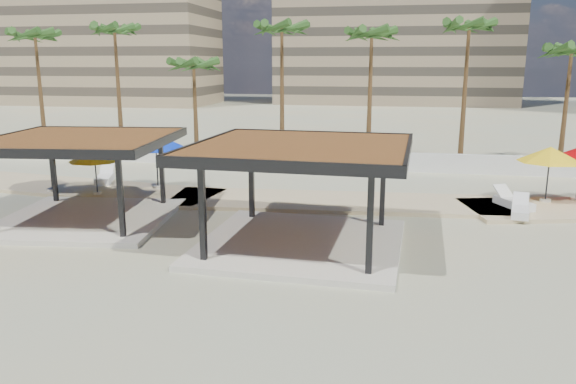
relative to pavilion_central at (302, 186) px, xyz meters
name	(u,v)px	position (x,y,z in m)	size (l,w,h in m)	color
ground	(260,246)	(-1.50, -0.34, -2.30)	(200.00, 200.00, 0.00)	tan
promenade	(336,199)	(0.50, 7.33, -2.24)	(44.45, 7.97, 0.24)	#C6B284
boundary_wall	(319,159)	(-1.50, 15.66, -1.70)	(56.00, 0.30, 1.20)	silver
building_west	(105,8)	(-43.50, 67.66, 12.97)	(34.00, 16.00, 32.40)	#937F60
building_mid	(396,15)	(2.50, 77.66, 11.97)	(38.00, 16.00, 30.40)	#847259
pavilion_central	(302,186)	(0.00, 0.00, 0.00)	(7.93, 7.93, 3.86)	beige
pavilion_west	(82,171)	(-9.65, 1.57, -0.11)	(8.01, 8.01, 3.67)	beige
umbrella_a	(48,145)	(-14.04, 5.86, 0.28)	(3.57, 3.57, 2.80)	beige
umbrella_b	(95,155)	(-11.40, 5.66, -0.14)	(3.32, 3.32, 2.30)	beige
umbrella_e	(550,155)	(10.44, 8.28, 0.15)	(3.60, 3.60, 2.64)	beige
umbrella_f	(156,141)	(-8.96, 7.54, 0.36)	(3.69, 3.69, 2.89)	beige
lounger_a	(105,178)	(-12.50, 8.45, -1.91)	(1.47, 2.45, 0.88)	silver
lounger_b	(520,210)	(8.75, 5.51, -1.93)	(1.08, 2.21, 0.80)	silver
lounger_c	(513,202)	(8.71, 6.90, -1.92)	(1.64, 2.34, 0.85)	silver
palm_a	(35,40)	(-22.50, 17.96, 5.92)	(3.00, 3.00, 9.39)	brown
palm_b	(115,35)	(-16.50, 18.36, 6.26)	(3.00, 3.00, 9.75)	brown
palm_c	(194,68)	(-10.50, 17.76, 4.00)	(3.00, 3.00, 7.36)	brown
palm_d	(282,34)	(-4.50, 18.56, 6.22)	(3.00, 3.00, 9.71)	brown
palm_e	(372,39)	(1.50, 18.06, 5.81)	(3.00, 3.00, 9.27)	brown
palm_f	(469,32)	(7.50, 18.26, 6.23)	(3.00, 3.00, 9.72)	brown
palm_g	(571,55)	(13.50, 17.86, 4.79)	(3.00, 3.00, 8.19)	brown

